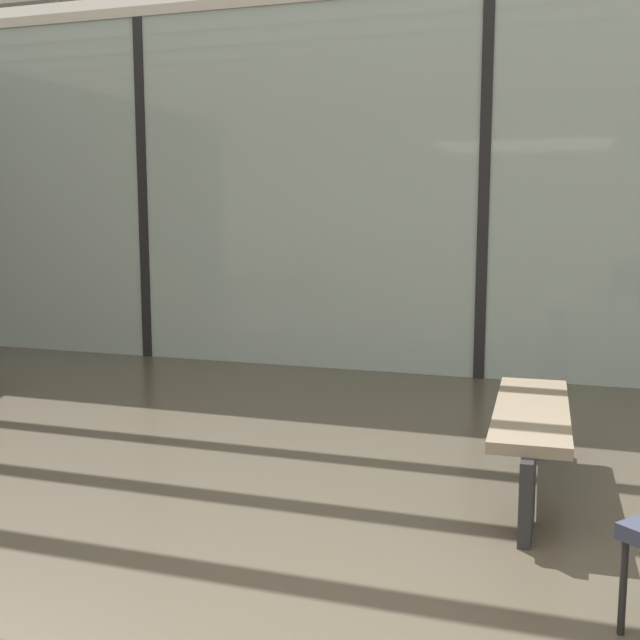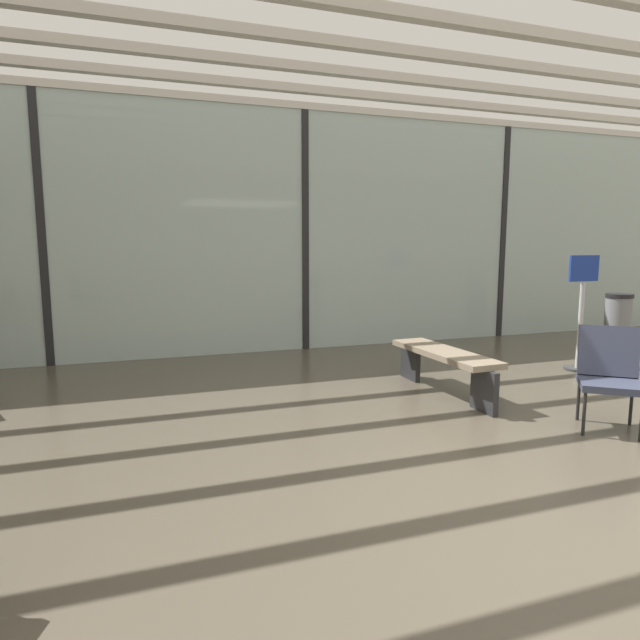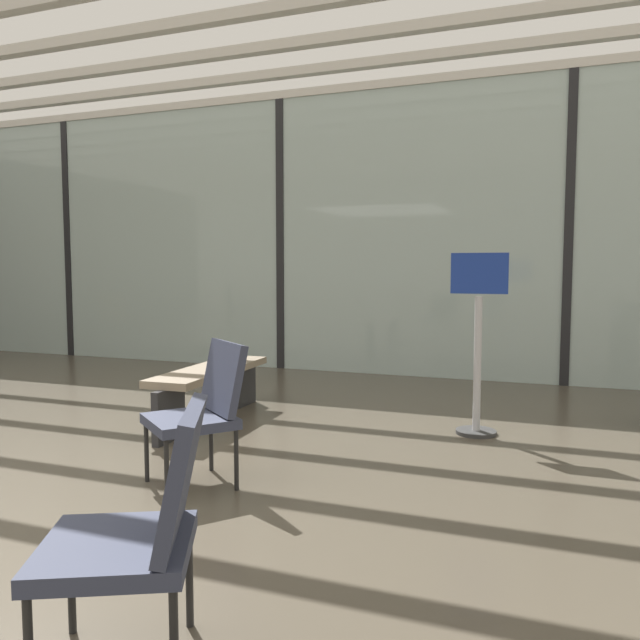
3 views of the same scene
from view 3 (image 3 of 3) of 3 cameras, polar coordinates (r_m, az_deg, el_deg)
The scene contains 9 objects.
glass_curtain_wall at distance 8.25m, azimuth -3.54°, elevation 7.68°, with size 14.00×0.08×3.48m, color #A3B7B2.
window_mullion_0 at distance 10.19m, azimuth -21.92°, elevation 6.78°, with size 0.10×0.12×3.48m, color black.
window_mullion_1 at distance 8.25m, azimuth -3.54°, elevation 7.68°, with size 0.10×0.12×3.48m, color black.
window_mullion_2 at distance 7.52m, azimuth 21.80°, elevation 7.63°, with size 0.10×0.12×3.48m, color black.
parked_airplane at distance 13.61m, azimuth 5.90°, elevation 6.83°, with size 12.74×3.64×3.64m.
lounge_chair_0 at distance 2.22m, azimuth -15.86°, elevation -17.24°, with size 0.68×0.66×0.87m.
lounge_chair_3 at distance 3.89m, azimuth -10.58°, elevation -7.57°, with size 0.70×0.71×0.87m.
waiting_bench at distance 5.47m, azimuth -9.96°, elevation -5.40°, with size 0.46×1.70×0.47m.
info_sign at distance 5.08m, azimuth 14.23°, elevation -2.64°, with size 0.44×0.32×1.44m.
Camera 3 is at (3.38, -2.31, 1.32)m, focal length 35.00 mm.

